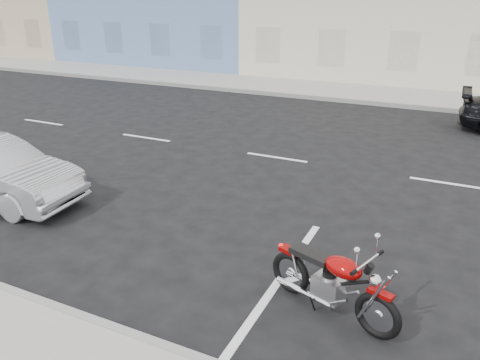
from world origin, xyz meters
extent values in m
plane|color=black|center=(0.00, 0.00, 0.00)|extent=(120.00, 120.00, 0.00)
cube|color=gray|center=(-5.00, 8.70, 0.07)|extent=(80.00, 3.40, 0.15)
cube|color=gray|center=(-5.00, 7.00, 0.08)|extent=(80.00, 0.12, 0.16)
torus|color=black|center=(2.11, -5.86, 0.29)|extent=(0.61, 0.29, 0.61)
torus|color=black|center=(0.87, -5.44, 0.29)|extent=(0.61, 0.29, 0.61)
cube|color=#860504|center=(2.11, -5.86, 0.61)|extent=(0.33, 0.21, 0.05)
cube|color=#860504|center=(0.84, -5.43, 0.63)|extent=(0.30, 0.23, 0.05)
cube|color=gray|center=(1.45, -5.64, 0.34)|extent=(0.45, 0.38, 0.31)
ellipsoid|color=#860504|center=(1.62, -5.70, 0.72)|extent=(0.58, 0.46, 0.24)
cube|color=black|center=(1.17, -5.54, 0.71)|extent=(0.61, 0.41, 0.08)
cylinder|color=silver|center=(1.92, -5.80, 0.93)|extent=(0.24, 0.61, 0.03)
sphere|color=silver|center=(2.04, -5.84, 0.74)|extent=(0.15, 0.15, 0.15)
cylinder|color=silver|center=(1.13, -5.66, 0.20)|extent=(0.84, 0.35, 0.07)
cylinder|color=silver|center=(1.21, -5.42, 0.20)|extent=(0.84, 0.35, 0.07)
cylinder|color=silver|center=(2.07, -5.85, 0.56)|extent=(0.34, 0.15, 0.72)
cylinder|color=black|center=(1.64, -5.70, 0.50)|extent=(0.70, 0.28, 0.45)
camera|label=1|loc=(1.95, -10.43, 3.86)|focal=35.00mm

